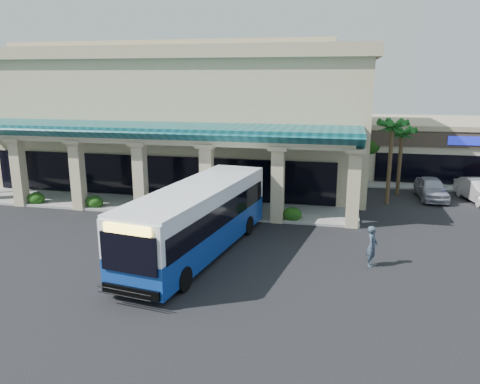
% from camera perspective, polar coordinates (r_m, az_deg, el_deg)
% --- Properties ---
extents(ground, '(110.00, 110.00, 0.00)m').
position_cam_1_polar(ground, '(24.61, -0.68, -6.96)').
color(ground, black).
extents(main_building, '(30.80, 14.80, 11.35)m').
position_cam_1_polar(main_building, '(40.74, -6.63, 9.42)').
color(main_building, '#C1B28A').
rests_on(main_building, ground).
extents(arcade, '(30.00, 6.20, 5.70)m').
position_cam_1_polar(arcade, '(32.60, -11.75, 3.13)').
color(arcade, '#0C454C').
rests_on(arcade, ground).
extents(palm_0, '(2.40, 2.40, 6.60)m').
position_cam_1_polar(palm_0, '(34.00, 17.83, 3.96)').
color(palm_0, '#155018').
rests_on(palm_0, ground).
extents(palm_1, '(2.40, 2.40, 5.80)m').
position_cam_1_polar(palm_1, '(37.11, 18.93, 4.03)').
color(palm_1, '#155018').
rests_on(palm_1, ground).
extents(broadleaf_tree, '(2.60, 2.60, 4.81)m').
position_cam_1_polar(broadleaf_tree, '(41.94, 15.45, 4.64)').
color(broadleaf_tree, '#173D0D').
rests_on(broadleaf_tree, ground).
extents(transit_bus, '(4.79, 12.86, 3.51)m').
position_cam_1_polar(transit_bus, '(23.54, -5.14, -3.48)').
color(transit_bus, '#123C9A').
rests_on(transit_bus, ground).
extents(pedestrian, '(0.64, 0.82, 1.97)m').
position_cam_1_polar(pedestrian, '(23.04, 15.79, -6.37)').
color(pedestrian, '#344352').
rests_on(pedestrian, ground).
extents(car_silver, '(2.13, 4.79, 1.60)m').
position_cam_1_polar(car_silver, '(37.11, 22.29, 0.42)').
color(car_silver, '#ABAABA').
rests_on(car_silver, ground).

